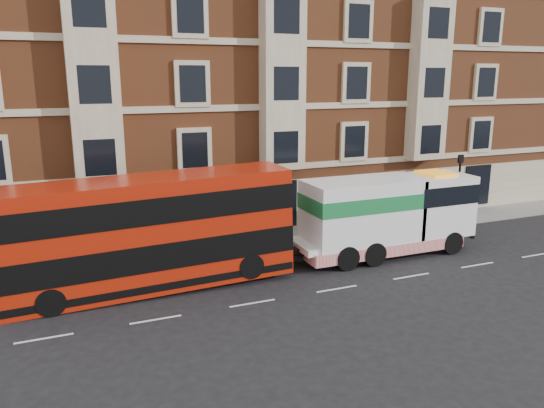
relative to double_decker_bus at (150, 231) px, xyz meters
The scene contains 8 objects.
ground 8.59m from the double_decker_bus, 22.85° to the right, with size 120.00×120.00×0.00m, color black.
sidewalk 9.06m from the double_decker_bus, 29.90° to the left, with size 90.00×3.00×0.15m, color slate.
victorian_terrace 16.10m from the double_decker_bus, 55.84° to the left, with size 45.00×12.00×20.40m.
lamp_post_west 3.39m from the double_decker_bus, 63.25° to the left, with size 0.35×0.15×4.35m.
lamp_post_east 19.76m from the double_decker_bus, ahead, with size 0.35×0.15×4.35m.
double_decker_bus is the anchor object (origin of this frame).
tow_truck 12.07m from the double_decker_bus, ahead, with size 9.90×2.93×4.13m.
pedestrian 6.07m from the double_decker_bus, 128.12° to the left, with size 0.59×0.39×1.62m, color #1B1A35.
Camera 1 is at (-11.05, -19.20, 9.19)m, focal length 35.00 mm.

